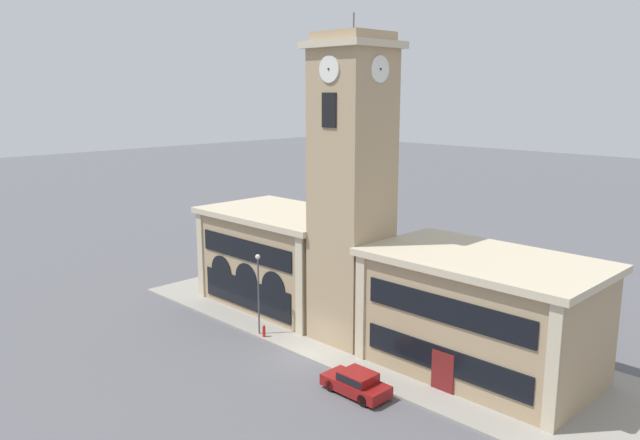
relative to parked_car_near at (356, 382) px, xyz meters
The scene contains 8 objects.
ground_plane 6.04m from the parked_car_near, 167.52° to the left, with size 300.00×300.00×0.00m, color #56565B.
sidewalk_kerb 9.50m from the parked_car_near, 128.15° to the left, with size 40.10×12.31×0.15m.
clock_tower 12.89m from the parked_car_near, 134.60° to the left, with size 5.12×5.12×22.26m.
town_hall_left_wing 16.97m from the parked_car_near, 152.74° to the left, with size 13.61×8.58×7.83m.
town_hall_right_wing 8.91m from the parked_car_near, 65.85° to the left, with size 14.24×8.58×7.51m.
parked_car_near is the anchor object (origin of this frame).
street_lamp 11.52m from the parked_car_near, behind, with size 0.36×0.36×5.91m.
fire_hydrant 10.35m from the parked_car_near, behind, with size 0.22×0.22×0.87m.
Camera 1 is at (28.03, -26.48, 17.25)m, focal length 35.00 mm.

